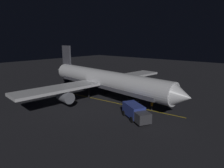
{
  "coord_description": "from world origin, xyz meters",
  "views": [
    {
      "loc": [
        29.9,
        27.67,
        12.31
      ],
      "look_at": [
        0.0,
        2.0,
        3.5
      ],
      "focal_mm": 31.59,
      "sensor_mm": 36.0,
      "label": 1
    }
  ],
  "objects_px": {
    "baggage_truck": "(135,112)",
    "traffic_cone_near_right": "(139,97)",
    "traffic_cone_near_left": "(141,105)",
    "airliner": "(103,80)",
    "catering_truck": "(138,90)",
    "ground_crew_worker": "(152,106)",
    "traffic_cone_under_wing": "(144,93)"
  },
  "relations": [
    {
      "from": "airliner",
      "to": "traffic_cone_near_left",
      "type": "relative_size",
      "value": 71.31
    },
    {
      "from": "catering_truck",
      "to": "traffic_cone_under_wing",
      "type": "relative_size",
      "value": 11.81
    },
    {
      "from": "baggage_truck",
      "to": "traffic_cone_under_wing",
      "type": "relative_size",
      "value": 11.4
    },
    {
      "from": "airliner",
      "to": "traffic_cone_under_wing",
      "type": "height_order",
      "value": "airliner"
    },
    {
      "from": "ground_crew_worker",
      "to": "traffic_cone_near_left",
      "type": "relative_size",
      "value": 3.16
    },
    {
      "from": "airliner",
      "to": "catering_truck",
      "type": "bearing_deg",
      "value": 146.0
    },
    {
      "from": "baggage_truck",
      "to": "catering_truck",
      "type": "bearing_deg",
      "value": -148.13
    },
    {
      "from": "ground_crew_worker",
      "to": "traffic_cone_near_right",
      "type": "distance_m",
      "value": 7.66
    },
    {
      "from": "ground_crew_worker",
      "to": "traffic_cone_near_right",
      "type": "xyz_separation_m",
      "value": [
        -4.95,
        -5.81,
        -0.64
      ]
    },
    {
      "from": "ground_crew_worker",
      "to": "traffic_cone_near_right",
      "type": "bearing_deg",
      "value": -130.47
    },
    {
      "from": "baggage_truck",
      "to": "airliner",
      "type": "bearing_deg",
      "value": -114.15
    },
    {
      "from": "airliner",
      "to": "catering_truck",
      "type": "height_order",
      "value": "airliner"
    },
    {
      "from": "baggage_truck",
      "to": "traffic_cone_under_wing",
      "type": "height_order",
      "value": "baggage_truck"
    },
    {
      "from": "baggage_truck",
      "to": "catering_truck",
      "type": "distance_m",
      "value": 14.23
    },
    {
      "from": "traffic_cone_near_right",
      "to": "baggage_truck",
      "type": "bearing_deg",
      "value": 29.79
    },
    {
      "from": "baggage_truck",
      "to": "traffic_cone_near_right",
      "type": "relative_size",
      "value": 11.4
    },
    {
      "from": "traffic_cone_under_wing",
      "to": "ground_crew_worker",
      "type": "bearing_deg",
      "value": 38.06
    },
    {
      "from": "catering_truck",
      "to": "traffic_cone_near_right",
      "type": "relative_size",
      "value": 11.81
    },
    {
      "from": "baggage_truck",
      "to": "traffic_cone_near_left",
      "type": "xyz_separation_m",
      "value": [
        -6.23,
        -2.92,
        -0.97
      ]
    },
    {
      "from": "traffic_cone_near_left",
      "to": "traffic_cone_under_wing",
      "type": "xyz_separation_m",
      "value": [
        -7.99,
        -4.1,
        0.0
      ]
    },
    {
      "from": "ground_crew_worker",
      "to": "traffic_cone_under_wing",
      "type": "relative_size",
      "value": 3.16
    },
    {
      "from": "catering_truck",
      "to": "ground_crew_worker",
      "type": "bearing_deg",
      "value": 47.95
    },
    {
      "from": "catering_truck",
      "to": "traffic_cone_near_left",
      "type": "height_order",
      "value": "catering_truck"
    },
    {
      "from": "baggage_truck",
      "to": "traffic_cone_near_left",
      "type": "relative_size",
      "value": 11.4
    },
    {
      "from": "baggage_truck",
      "to": "catering_truck",
      "type": "height_order",
      "value": "catering_truck"
    },
    {
      "from": "catering_truck",
      "to": "airliner",
      "type": "bearing_deg",
      "value": -34.0
    },
    {
      "from": "airliner",
      "to": "catering_truck",
      "type": "xyz_separation_m",
      "value": [
        -6.69,
        4.51,
        -2.71
      ]
    },
    {
      "from": "catering_truck",
      "to": "traffic_cone_near_right",
      "type": "xyz_separation_m",
      "value": [
        1.69,
        1.56,
        -1.01
      ]
    },
    {
      "from": "baggage_truck",
      "to": "ground_crew_worker",
      "type": "distance_m",
      "value": 5.45
    },
    {
      "from": "traffic_cone_near_left",
      "to": "traffic_cone_near_right",
      "type": "distance_m",
      "value": 5.15
    },
    {
      "from": "baggage_truck",
      "to": "traffic_cone_near_right",
      "type": "bearing_deg",
      "value": -150.21
    },
    {
      "from": "traffic_cone_near_left",
      "to": "traffic_cone_under_wing",
      "type": "bearing_deg",
      "value": -152.82
    }
  ]
}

